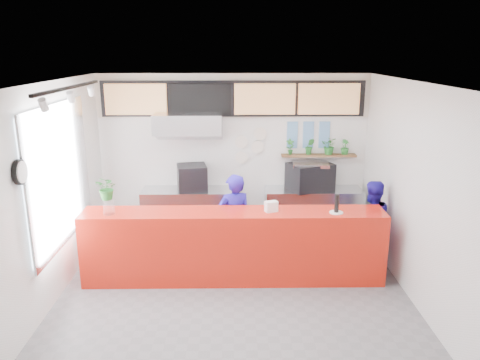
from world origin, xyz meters
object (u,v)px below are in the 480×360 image
(espresso_machine, at_px, (310,176))
(pepper_mill, at_px, (337,203))
(staff_center, at_px, (234,221))
(service_counter, at_px, (234,246))
(panini_oven, at_px, (192,178))
(staff_right, at_px, (370,223))

(espresso_machine, height_order, pepper_mill, espresso_machine)
(espresso_machine, bearing_deg, staff_center, -159.55)
(service_counter, bearing_deg, staff_center, 89.09)
(staff_center, height_order, pepper_mill, staff_center)
(staff_center, xyz_separation_m, pepper_mill, (1.50, -0.54, 0.47))
(panini_oven, height_order, espresso_machine, espresso_machine)
(staff_right, relative_size, pepper_mill, 5.31)
(panini_oven, distance_m, staff_center, 1.60)
(service_counter, relative_size, staff_center, 2.90)
(espresso_machine, xyz_separation_m, pepper_mill, (0.09, -1.89, 0.10))
(service_counter, bearing_deg, espresso_machine, 51.77)
(staff_right, bearing_deg, service_counter, -2.16)
(panini_oven, height_order, staff_center, staff_center)
(service_counter, bearing_deg, panini_oven, 113.06)
(pepper_mill, bearing_deg, service_counter, 176.72)
(panini_oven, bearing_deg, staff_center, -70.53)
(service_counter, distance_m, pepper_mill, 1.66)
(staff_right, xyz_separation_m, pepper_mill, (-0.70, -0.58, 0.54))
(service_counter, xyz_separation_m, pepper_mill, (1.51, -0.09, 0.70))
(espresso_machine, distance_m, staff_right, 1.58)
(service_counter, distance_m, staff_right, 2.27)
(pepper_mill, bearing_deg, panini_oven, 140.30)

